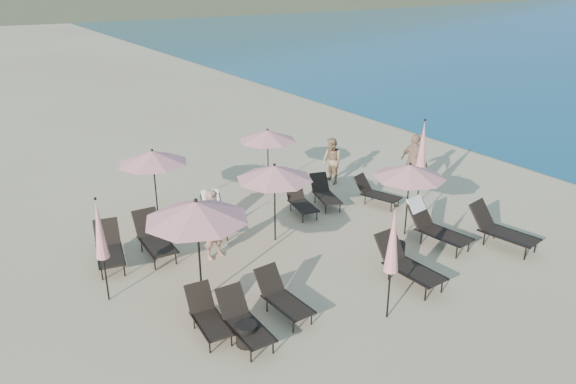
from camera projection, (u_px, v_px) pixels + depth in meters
ground at (375, 275)px, 13.88m from camera, size 800.00×800.00×0.00m
lounger_0 at (244, 321)px, 11.36m from camera, size 0.63×1.59×0.91m
lounger_1 at (208, 315)px, 11.59m from camera, size 0.69×1.51×0.85m
lounger_2 at (282, 297)px, 12.21m from camera, size 0.68×1.58×0.89m
lounger_3 at (407, 263)px, 13.43m from camera, size 0.80×1.87×1.05m
lounger_4 at (434, 225)px, 15.29m from camera, size 0.93×1.93×1.16m
lounger_5 at (501, 229)px, 15.18m from camera, size 1.02×1.95×1.07m
lounger_6 at (109, 248)px, 14.25m from camera, size 0.98×1.77×0.96m
lounger_7 at (154, 237)px, 14.73m from camera, size 0.76×1.80×1.02m
lounger_8 at (214, 214)px, 16.11m from camera, size 1.05×1.70×1.00m
lounger_9 at (301, 201)px, 17.23m from camera, size 0.82×1.55×0.85m
lounger_10 at (325, 193)px, 17.84m from camera, size 0.96×1.62×0.87m
lounger_11 at (375, 192)px, 17.88m from camera, size 1.03×1.61×0.87m
umbrella_open_0 at (196, 211)px, 12.05m from camera, size 2.32×2.32×2.50m
umbrella_open_1 at (275, 173)px, 14.92m from camera, size 2.10×2.10×2.26m
umbrella_open_2 at (410, 171)px, 15.28m from camera, size 2.00×2.00×2.16m
umbrella_open_3 at (153, 157)px, 16.25m from camera, size 2.06×2.06×2.21m
umbrella_open_4 at (268, 136)px, 18.71m from camera, size 1.95×1.95×2.10m
umbrella_closed_0 at (393, 240)px, 11.52m from camera, size 0.31×0.31×2.68m
umbrella_closed_1 at (423, 146)px, 17.31m from camera, size 0.33×0.33×2.80m
umbrella_closed_2 at (99, 230)px, 12.20m from camera, size 0.30×0.30×2.54m
side_table_0 at (247, 334)px, 11.25m from camera, size 0.44×0.44×0.47m
side_table_1 at (397, 251)px, 14.53m from camera, size 0.42×0.42×0.48m
beachgoer_a at (214, 224)px, 14.39m from camera, size 0.77×0.59×1.89m
beachgoer_b at (332, 161)px, 19.47m from camera, size 0.62×0.79×1.62m
beachgoer_c at (414, 162)px, 18.92m from camera, size 0.51×1.15×1.93m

